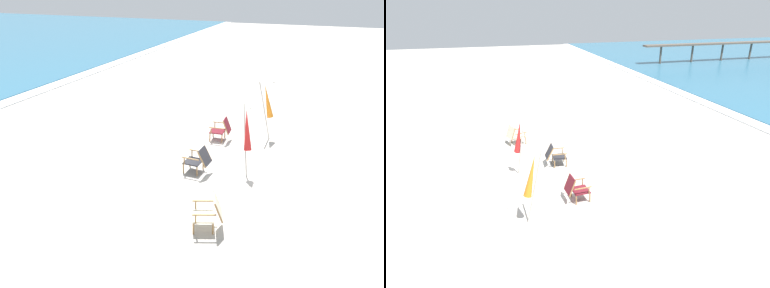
{
  "view_description": "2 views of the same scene",
  "coord_description": "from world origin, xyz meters",
  "views": [
    {
      "loc": [
        -9.88,
        -2.26,
        5.21
      ],
      "look_at": [
        -0.42,
        1.33,
        0.75
      ],
      "focal_mm": 35.0,
      "sensor_mm": 36.0,
      "label": 1
    },
    {
      "loc": [
        10.47,
        -1.37,
        5.51
      ],
      "look_at": [
        -0.88,
        1.96,
        0.66
      ],
      "focal_mm": 32.0,
      "sensor_mm": 36.0,
      "label": 2
    }
  ],
  "objects": [
    {
      "name": "beach_chair_back_left",
      "position": [
        -0.69,
        1.02,
        0.42
      ],
      "size": [
        0.62,
        0.78,
        0.79
      ],
      "color": "#28282D",
      "rests_on": "ground"
    },
    {
      "name": "beach_chair_mid_center",
      "position": [
        -3.14,
        -0.13,
        0.43
      ],
      "size": [
        0.77,
        0.84,
        0.81
      ],
      "color": "beige",
      "rests_on": "ground"
    },
    {
      "name": "umbrella_furled_orange",
      "position": [
        2.57,
        -0.31,
        1.36
      ],
      "size": [
        0.31,
        0.6,
        2.08
      ],
      "color": "#B7B2A8",
      "rests_on": "ground"
    },
    {
      "name": "beach_chair_front_right",
      "position": [
        1.87,
        1.08,
        0.43
      ],
      "size": [
        0.63,
        0.73,
        0.81
      ],
      "color": "maroon",
      "rests_on": "ground"
    },
    {
      "name": "umbrella_furled_red",
      "position": [
        -0.32,
        -0.27,
        1.37
      ],
      "size": [
        0.5,
        0.45,
        2.09
      ],
      "color": "#B7B2A8",
      "rests_on": "ground"
    },
    {
      "name": "ground_plane",
      "position": [
        0.0,
        0.0,
        0.0
      ],
      "size": [
        80.0,
        80.0,
        0.0
      ],
      "primitive_type": "plane",
      "color": "#B2AAA0"
    },
    {
      "name": "pier_distant",
      "position": [
        -19.79,
        22.86,
        1.7
      ],
      "size": [
        0.9,
        17.52,
        1.89
      ],
      "color": "brown",
      "rests_on": "ground"
    }
  ]
}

